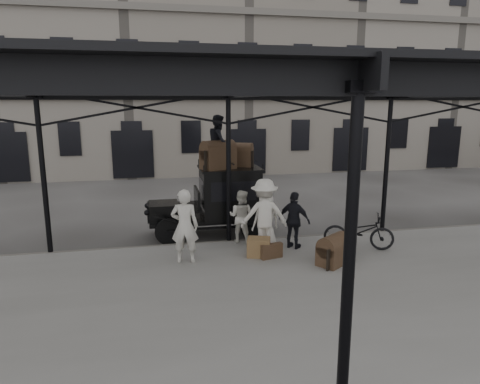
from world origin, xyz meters
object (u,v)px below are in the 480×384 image
object	(u,v)px
taxi	(220,198)
porter_official	(294,220)
bicycle	(359,231)
porter_left	(185,226)
steamer_trunk_platform	(334,252)
steamer_trunk_roof_near	(218,157)

from	to	relation	value
taxi	porter_official	distance (m)	2.81
taxi	porter_official	xyz separation A→B (m)	(1.76, -2.17, -0.24)
porter_official	bicycle	size ratio (longest dim) A/B	0.84
porter_official	bicycle	bearing A→B (deg)	-148.63
porter_left	steamer_trunk_platform	size ratio (longest dim) A/B	2.18
porter_official	steamer_trunk_platform	distance (m)	1.58
taxi	bicycle	distance (m)	4.40
taxi	porter_left	distance (m)	2.95
steamer_trunk_roof_near	porter_official	bearing A→B (deg)	-69.16
porter_left	bicycle	xyz separation A→B (m)	(4.85, 0.05, -0.45)
taxi	porter_official	bearing A→B (deg)	-50.91
porter_left	steamer_trunk_roof_near	world-z (taller)	steamer_trunk_roof_near
steamer_trunk_platform	bicycle	bearing A→B (deg)	4.54
bicycle	steamer_trunk_roof_near	bearing A→B (deg)	79.95
steamer_trunk_roof_near	steamer_trunk_platform	bearing A→B (deg)	-76.30
taxi	steamer_trunk_roof_near	size ratio (longest dim) A/B	3.64
bicycle	steamer_trunk_platform	bearing A→B (deg)	152.56
porter_official	steamer_trunk_platform	bearing A→B (deg)	158.31
porter_left	porter_official	xyz separation A→B (m)	(3.08, 0.46, -0.15)
porter_official	steamer_trunk_roof_near	xyz separation A→B (m)	(-1.84, 1.92, 1.59)
taxi	steamer_trunk_platform	xyz separation A→B (m)	(2.37, -3.54, -0.73)
taxi	porter_official	size ratio (longest dim) A/B	2.26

